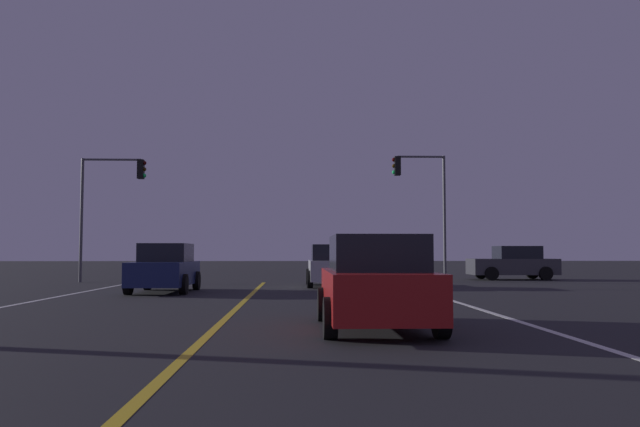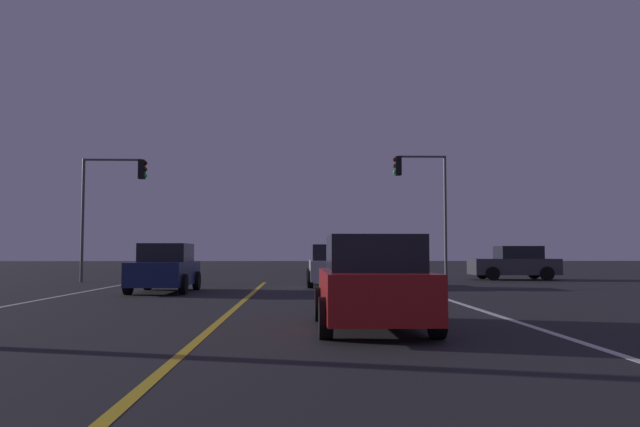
{
  "view_description": "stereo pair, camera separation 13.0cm",
  "coord_description": "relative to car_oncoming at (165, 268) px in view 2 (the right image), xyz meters",
  "views": [
    {
      "loc": [
        1.49,
        1.06,
        1.4
      ],
      "look_at": [
        2.36,
        24.62,
        2.83
      ],
      "focal_mm": 35.7,
      "sensor_mm": 36.0,
      "label": 1
    },
    {
      "loc": [
        1.62,
        1.06,
        1.4
      ],
      "look_at": [
        2.36,
        24.62,
        2.83
      ],
      "focal_mm": 35.7,
      "sensor_mm": 36.0,
      "label": 2
    }
  ],
  "objects": [
    {
      "name": "traffic_light_near_left",
      "position": [
        -4.03,
        7.38,
        3.44
      ],
      "size": [
        3.03,
        0.36,
        5.77
      ],
      "color": "#4C4C51",
      "rests_on": "ground"
    },
    {
      "name": "car_ahead_far",
      "position": [
        6.03,
        3.54,
        0.0
      ],
      "size": [
        2.02,
        4.3,
        1.7
      ],
      "rotation": [
        0.0,
        0.0,
        1.57
      ],
      "color": "black",
      "rests_on": "ground"
    },
    {
      "name": "lane_center_divider",
      "position": [
        3.11,
        -11.34,
        -0.82
      ],
      "size": [
        0.16,
        36.46,
        0.01
      ],
      "primitive_type": "cube",
      "color": "gold",
      "rests_on": "ground"
    },
    {
      "name": "lane_edge_right",
      "position": [
        9.09,
        -11.34,
        -0.82
      ],
      "size": [
        0.16,
        36.46,
        0.01
      ],
      "primitive_type": "cube",
      "color": "silver",
      "rests_on": "ground"
    },
    {
      "name": "car_oncoming",
      "position": [
        0.0,
        0.0,
        0.0
      ],
      "size": [
        2.02,
        4.3,
        1.7
      ],
      "rotation": [
        0.0,
        0.0,
        -1.57
      ],
      "color": "black",
      "rests_on": "ground"
    },
    {
      "name": "car_lead_same_lane",
      "position": [
        6.05,
        -10.94,
        0.0
      ],
      "size": [
        2.02,
        4.3,
        1.7
      ],
      "rotation": [
        0.0,
        0.0,
        1.57
      ],
      "color": "black",
      "rests_on": "ground"
    },
    {
      "name": "traffic_light_near_right",
      "position": [
        10.51,
        7.38,
        3.56
      ],
      "size": [
        2.56,
        0.36,
        5.99
      ],
      "rotation": [
        0.0,
        0.0,
        3.14
      ],
      "color": "#4C4C51",
      "rests_on": "ground"
    },
    {
      "name": "car_crossing_side",
      "position": [
        15.59,
        9.35,
        0.0
      ],
      "size": [
        4.3,
        2.02,
        1.7
      ],
      "rotation": [
        0.0,
        0.0,
        3.14
      ],
      "color": "black",
      "rests_on": "ground"
    }
  ]
}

